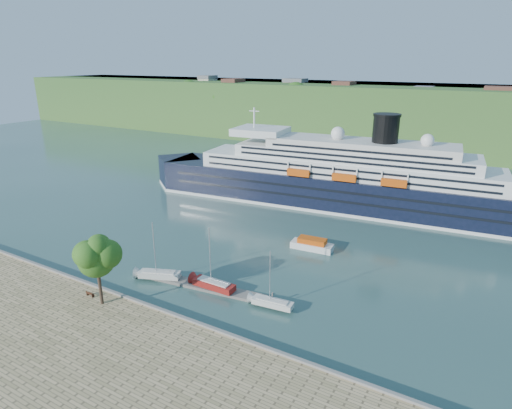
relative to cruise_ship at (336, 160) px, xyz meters
name	(u,v)px	position (x,y,z in m)	size (l,w,h in m)	color
ground	(154,313)	(-5.50, -57.27, -11.32)	(400.00, 400.00, 0.00)	#294845
far_hillside	(397,115)	(-5.50, 87.73, 0.68)	(400.00, 50.00, 24.00)	#285020
quay_coping	(152,306)	(-5.50, -57.47, -10.17)	(220.00, 0.50, 0.30)	slate
cruise_ship	(336,160)	(0.00, 0.00, 0.00)	(100.78, 14.68, 22.63)	black
park_bench	(90,293)	(-15.48, -59.72, -9.88)	(1.36, 0.56, 0.87)	#492614
promenade_tree	(98,268)	(-12.45, -60.21, -4.68)	(6.81, 6.81, 11.28)	#2A5717
floating_pontoon	(206,287)	(-3.20, -48.00, -11.10)	(19.83, 2.42, 0.44)	gray
sailboat_white_near	(158,253)	(-11.28, -49.61, -6.56)	(7.36, 2.05, 9.51)	silver
sailboat_red	(213,262)	(-1.74, -47.99, -6.38)	(7.64, 2.12, 9.87)	maroon
sailboat_white_far	(273,282)	(8.40, -47.88, -7.07)	(6.57, 1.82, 8.48)	silver
tender_launch	(312,244)	(5.41, -26.40, -10.22)	(7.92, 2.71, 2.19)	#CC4B0C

